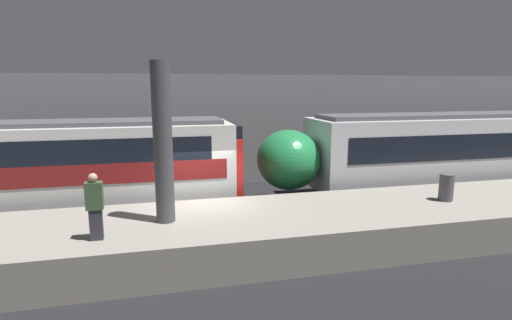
% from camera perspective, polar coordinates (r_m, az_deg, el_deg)
% --- Properties ---
extents(ground_plane, '(120.00, 120.00, 0.00)m').
position_cam_1_polar(ground_plane, '(13.21, -7.75, -9.97)').
color(ground_plane, black).
extents(platform, '(40.00, 3.81, 1.06)m').
position_cam_1_polar(platform, '(11.25, -6.78, -10.77)').
color(platform, gray).
rests_on(platform, ground).
extents(station_rear_barrier, '(50.00, 0.15, 5.14)m').
position_cam_1_polar(station_rear_barrier, '(18.59, -9.92, 4.06)').
color(station_rear_barrier, gray).
rests_on(station_rear_barrier, ground).
extents(support_pillar_near, '(0.49, 0.49, 4.18)m').
position_cam_1_polar(support_pillar_near, '(10.54, -13.16, 2.32)').
color(support_pillar_near, '#47474C').
rests_on(support_pillar_near, platform).
extents(train_modern, '(19.06, 2.92, 3.49)m').
position_cam_1_polar(train_modern, '(19.87, 29.13, 1.01)').
color(train_modern, black).
rests_on(train_modern, ground).
extents(person_waiting, '(0.38, 0.24, 1.59)m').
position_cam_1_polar(person_waiting, '(9.98, -22.03, -6.01)').
color(person_waiting, '#2D2D38').
rests_on(person_waiting, platform).
extents(trash_bin, '(0.44, 0.44, 0.85)m').
position_cam_1_polar(trash_bin, '(13.85, 25.54, -3.54)').
color(trash_bin, '#4C4C51').
rests_on(trash_bin, platform).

